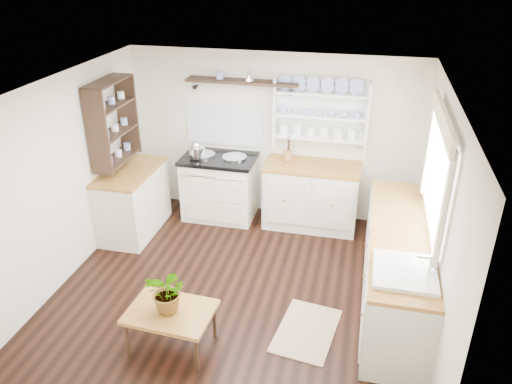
# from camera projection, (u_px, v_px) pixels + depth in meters

# --- Properties ---
(floor) EXTENTS (4.00, 3.80, 0.01)m
(floor) POSITION_uv_depth(u_px,v_px,m) (239.00, 286.00, 5.73)
(floor) COLOR black
(floor) RESTS_ON ground
(wall_back) EXTENTS (4.00, 0.02, 2.30)m
(wall_back) POSITION_uv_depth(u_px,v_px,m) (273.00, 136.00, 6.88)
(wall_back) COLOR silver
(wall_back) RESTS_ON ground
(wall_right) EXTENTS (0.02, 3.80, 2.30)m
(wall_right) POSITION_uv_depth(u_px,v_px,m) (438.00, 218.00, 4.81)
(wall_right) COLOR silver
(wall_right) RESTS_ON ground
(wall_left) EXTENTS (0.02, 3.80, 2.30)m
(wall_left) POSITION_uv_depth(u_px,v_px,m) (66.00, 179.00, 5.62)
(wall_left) COLOR silver
(wall_left) RESTS_ON ground
(ceiling) EXTENTS (4.00, 3.80, 0.01)m
(ceiling) POSITION_uv_depth(u_px,v_px,m) (236.00, 88.00, 4.71)
(ceiling) COLOR white
(ceiling) RESTS_ON wall_back
(window) EXTENTS (0.08, 1.55, 1.22)m
(window) POSITION_uv_depth(u_px,v_px,m) (437.00, 172.00, 4.77)
(window) COLOR white
(window) RESTS_ON wall_right
(aga_cooker) EXTENTS (1.01, 0.71, 0.94)m
(aga_cooker) POSITION_uv_depth(u_px,v_px,m) (220.00, 186.00, 7.03)
(aga_cooker) COLOR white
(aga_cooker) RESTS_ON floor
(back_cabinets) EXTENTS (1.27, 0.63, 0.90)m
(back_cabinets) POSITION_uv_depth(u_px,v_px,m) (311.00, 195.00, 6.80)
(back_cabinets) COLOR beige
(back_cabinets) RESTS_ON floor
(right_cabinets) EXTENTS (0.62, 2.43, 0.90)m
(right_cabinets) POSITION_uv_depth(u_px,v_px,m) (396.00, 267.00, 5.27)
(right_cabinets) COLOR beige
(right_cabinets) RESTS_ON floor
(belfast_sink) EXTENTS (0.55, 0.60, 0.45)m
(belfast_sink) POSITION_uv_depth(u_px,v_px,m) (403.00, 283.00, 4.46)
(belfast_sink) COLOR white
(belfast_sink) RESTS_ON right_cabinets
(left_cabinets) EXTENTS (0.62, 1.13, 0.90)m
(left_cabinets) POSITION_uv_depth(u_px,v_px,m) (133.00, 200.00, 6.65)
(left_cabinets) COLOR beige
(left_cabinets) RESTS_ON floor
(plate_rack) EXTENTS (1.20, 0.22, 0.90)m
(plate_rack) POSITION_uv_depth(u_px,v_px,m) (322.00, 112.00, 6.54)
(plate_rack) COLOR white
(plate_rack) RESTS_ON wall_back
(high_shelf) EXTENTS (1.50, 0.29, 0.16)m
(high_shelf) POSITION_uv_depth(u_px,v_px,m) (242.00, 82.00, 6.52)
(high_shelf) COLOR black
(high_shelf) RESTS_ON wall_back
(left_shelving) EXTENTS (0.28, 0.80, 1.05)m
(left_shelving) POSITION_uv_depth(u_px,v_px,m) (113.00, 121.00, 6.20)
(left_shelving) COLOR black
(left_shelving) RESTS_ON wall_left
(kettle) EXTENTS (0.19, 0.19, 0.23)m
(kettle) POSITION_uv_depth(u_px,v_px,m) (196.00, 149.00, 6.73)
(kettle) COLOR silver
(kettle) RESTS_ON aga_cooker
(utensil_crock) EXTENTS (0.12, 0.12, 0.14)m
(utensil_crock) POSITION_uv_depth(u_px,v_px,m) (288.00, 155.00, 6.71)
(utensil_crock) COLOR #A1633B
(utensil_crock) RESTS_ON back_cabinets
(center_table) EXTENTS (0.83, 0.61, 0.43)m
(center_table) POSITION_uv_depth(u_px,v_px,m) (171.00, 314.00, 4.70)
(center_table) COLOR brown
(center_table) RESTS_ON floor
(potted_plant) EXTENTS (0.48, 0.44, 0.44)m
(potted_plant) POSITION_uv_depth(u_px,v_px,m) (168.00, 292.00, 4.58)
(potted_plant) COLOR #3F7233
(potted_plant) RESTS_ON center_table
(floor_rug) EXTENTS (0.67, 0.92, 0.02)m
(floor_rug) POSITION_uv_depth(u_px,v_px,m) (306.00, 330.00, 5.05)
(floor_rug) COLOR #997159
(floor_rug) RESTS_ON floor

